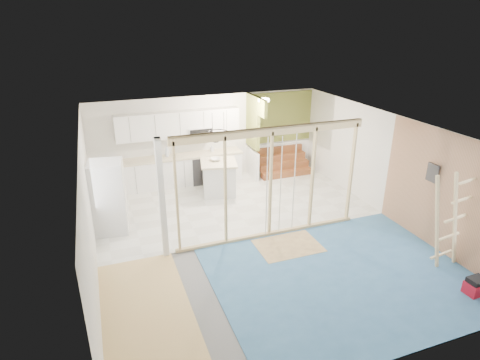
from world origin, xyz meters
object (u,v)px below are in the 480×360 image
object	(u,v)px
ladder	(449,221)
fridge	(109,198)
island	(219,178)
toolbox	(476,286)

from	to	relation	value
ladder	fridge	bearing A→B (deg)	152.43
fridge	island	world-z (taller)	fridge
island	toolbox	size ratio (longest dim) A/B	3.19
toolbox	ladder	size ratio (longest dim) A/B	0.18
toolbox	fridge	bearing A→B (deg)	140.20
fridge	island	distance (m)	3.28
fridge	toolbox	xyz separation A→B (m)	(6.05, -4.73, -0.70)
toolbox	ladder	world-z (taller)	ladder
fridge	toolbox	distance (m)	7.71
fridge	ladder	xyz separation A→B (m)	(6.13, -3.81, 0.18)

